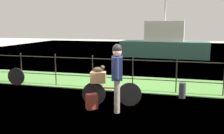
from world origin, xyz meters
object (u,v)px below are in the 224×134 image
backpack_on_paving (92,101)px  mooring_bollard (182,90)px  cyclist_person (117,72)px  bicycle_main (111,93)px  bicycle_parked (2,76)px  terrier_dog (99,69)px  moored_boat_near (164,44)px  wooden_crate (98,77)px

backpack_on_paving → mooring_bollard: (2.26, 1.60, 0.03)m
cyclist_person → backpack_on_paving: cyclist_person is taller
bicycle_main → backpack_on_paving: size_ratio=3.89×
cyclist_person → bicycle_parked: bearing=159.8°
terrier_dog → cyclist_person: 0.66m
bicycle_parked → moored_boat_near: (5.21, 9.43, 0.53)m
terrier_dog → mooring_bollard: (2.16, 1.28, -0.76)m
bicycle_main → bicycle_parked: 4.58m
backpack_on_paving → terrier_dog: bearing=-147.0°
bicycle_parked → wooden_crate: bearing=-18.8°
bicycle_main → terrier_dog: bearing=-167.5°
mooring_bollard → bicycle_parked: bearing=179.1°
bicycle_parked → cyclist_person: bearing=-20.2°
bicycle_main → terrier_dog: 0.73m
mooring_bollard → bicycle_parked: size_ratio=0.28×
backpack_on_paving → mooring_bollard: 2.77m
bicycle_parked → moored_boat_near: 10.79m
backpack_on_paving → bicycle_parked: size_ratio=0.24×
moored_boat_near → mooring_bollard: bearing=-83.8°
cyclist_person → wooden_crate: bearing=150.9°
terrier_dog → mooring_bollard: terrier_dog is taller
bicycle_main → backpack_on_paving: 0.58m
terrier_dog → bicycle_parked: (-4.09, 1.37, -0.66)m
bicycle_main → cyclist_person: cyclist_person is taller
bicycle_main → mooring_bollard: size_ratio=3.39×
bicycle_main → bicycle_parked: bicycle_main is taller
moored_boat_near → cyclist_person: bearing=-92.8°
bicycle_main → terrier_dog: terrier_dog is taller
terrier_dog → backpack_on_paving: bearing=-107.6°
backpack_on_paving → cyclist_person: bearing=139.2°
wooden_crate → bicycle_parked: wooden_crate is taller
cyclist_person → terrier_dog: bearing=149.5°
wooden_crate → mooring_bollard: (2.18, 1.28, -0.54)m
bicycle_main → cyclist_person: bearing=-57.0°
bicycle_parked → moored_boat_near: moored_boat_near is taller
wooden_crate → bicycle_parked: bearing=161.2°
cyclist_person → moored_boat_near: bearing=87.2°
cyclist_person → mooring_bollard: bearing=45.4°
backpack_on_paving → moored_boat_near: (1.22, 11.13, 0.66)m
mooring_bollard → moored_boat_near: 9.61m
wooden_crate → mooring_bollard: bearing=30.4°
wooden_crate → mooring_bollard: 2.59m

